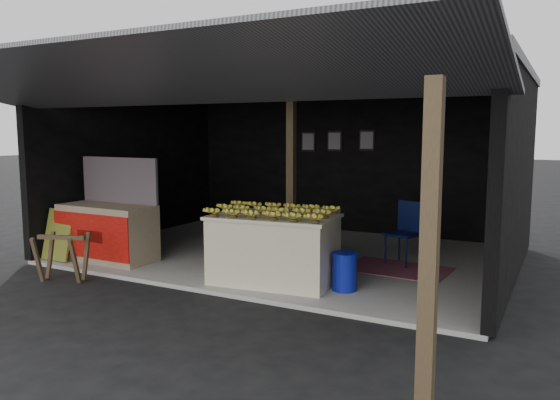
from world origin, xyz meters
The scene contains 13 objects.
ground centered at (0.00, 0.00, 0.00)m, with size 80.00×80.00×0.00m, color black.
concrete_slab centered at (0.00, 2.50, 0.03)m, with size 7.00×5.00×0.06m, color gray.
shophouse centered at (0.00, 2.82, 2.10)m, with size 7.40×7.29×3.02m.
banana_table centered at (0.61, 0.75, 0.53)m, with size 1.79×1.22×0.93m.
banana_pile centered at (0.61, 0.75, 1.09)m, with size 1.56×0.94×0.18m, color yellow, non-canonical shape.
white_crate centered at (0.73, 1.60, 0.52)m, with size 0.83×0.58×0.91m.
neighbor_stall centered at (-2.38, 0.66, 0.55)m, with size 1.60×0.74×1.65m.
green_signboard centered at (-3.07, 0.26, 0.48)m, with size 0.56×0.04×0.83m, color black.
sawhorse centered at (-2.15, -0.45, 0.42)m, with size 0.77×0.76×0.67m.
water_barrel centered at (1.62, 0.84, 0.30)m, with size 0.32×0.32×0.47m, color #0D1897.
plastic_chair centered at (1.94, 2.67, 0.64)m, with size 0.58×0.58×0.98m.
magenta_rug centered at (1.92, 2.25, 0.07)m, with size 1.50×1.00×0.01m, color maroon.
picture_frames centered at (-0.17, 4.89, 1.93)m, with size 1.62×0.04×0.46m.
Camera 1 is at (4.13, -5.69, 2.13)m, focal length 35.00 mm.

